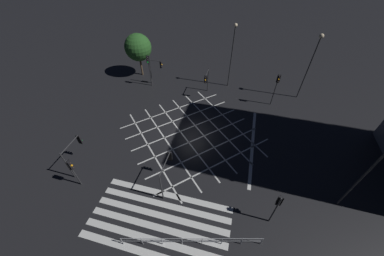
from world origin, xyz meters
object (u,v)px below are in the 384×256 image
traffic_light_se_cross (277,204)px  street_lamp_east (313,56)px  street_tree_far (138,47)px  traffic_light_nw_cross (149,65)px  traffic_light_median_south (167,167)px  traffic_light_sw_main (72,168)px  traffic_light_median_north (207,79)px  traffic_light_sw_cross (75,148)px  traffic_light_ne_cross (277,84)px  street_lamp_far (233,48)px  traffic_light_nw_main (157,67)px

traffic_light_se_cross → street_lamp_east: size_ratio=0.42×
street_tree_far → traffic_light_se_cross: bearing=-44.0°
traffic_light_nw_cross → street_lamp_east: street_lamp_east is taller
traffic_light_median_south → traffic_light_sw_main: bearing=105.3°
traffic_light_nw_cross → traffic_light_se_cross: (15.84, -15.19, -0.68)m
traffic_light_median_north → traffic_light_se_cross: size_ratio=0.98×
traffic_light_median_north → traffic_light_sw_cross: bearing=-31.6°
traffic_light_median_south → traffic_light_sw_cross: (-8.29, -0.16, -0.02)m
traffic_light_ne_cross → street_lamp_far: size_ratio=0.51×
traffic_light_nw_main → traffic_light_median_south: bearing=-65.7°
traffic_light_median_north → traffic_light_nw_main: traffic_light_nw_main is taller
traffic_light_se_cross → street_lamp_east: (3.50, 17.46, 3.19)m
traffic_light_median_south → street_tree_far: bearing=30.8°
traffic_light_se_cross → traffic_light_sw_main: bearing=93.4°
traffic_light_median_south → traffic_light_nw_main: bearing=24.3°
street_lamp_far → traffic_light_sw_cross: bearing=-123.0°
traffic_light_sw_main → traffic_light_nw_cross: bearing=91.0°
traffic_light_sw_cross → traffic_light_sw_main: traffic_light_sw_cross is taller
traffic_light_ne_cross → street_lamp_far: (-5.76, 3.05, 2.38)m
traffic_light_sw_main → street_tree_far: (-2.78, 18.68, 1.78)m
traffic_light_median_south → street_lamp_far: bearing=-9.3°
street_lamp_east → traffic_light_se_cross: bearing=-101.3°
traffic_light_sw_cross → street_tree_far: street_tree_far is taller
traffic_light_se_cross → traffic_light_sw_cross: bearing=87.0°
traffic_light_sw_main → traffic_light_median_north: bearing=64.6°
street_lamp_east → street_tree_far: street_lamp_east is taller
street_lamp_far → traffic_light_median_north: bearing=-128.8°
traffic_light_median_south → traffic_light_sw_cross: 8.29m
traffic_light_median_south → traffic_light_se_cross: size_ratio=0.97×
traffic_light_nw_main → traffic_light_sw_cross: size_ratio=1.11×
street_lamp_far → street_tree_far: bearing=-179.1°
traffic_light_sw_cross → street_tree_far: size_ratio=0.55×
street_tree_far → traffic_light_nw_main: bearing=-29.8°
traffic_light_nw_main → traffic_light_sw_main: 16.81m
traffic_light_nw_cross → traffic_light_ne_cross: 16.01m
street_lamp_east → street_tree_far: 21.89m
traffic_light_ne_cross → street_tree_far: (-18.51, 2.85, 1.14)m
traffic_light_ne_cross → traffic_light_nw_main: bearing=-93.6°
traffic_light_se_cross → street_lamp_east: bearing=-11.3°
street_tree_far → traffic_light_sw_cross: bearing=-84.3°
traffic_light_nw_cross → traffic_light_median_south: 16.02m
traffic_light_median_north → traffic_light_median_south: (-0.30, -13.82, -0.00)m
traffic_light_nw_cross → traffic_light_nw_main: (0.77, 0.68, -0.47)m
traffic_light_sw_cross → traffic_light_sw_main: size_ratio=1.01×
traffic_light_se_cross → traffic_light_ne_cross: 14.91m
traffic_light_nw_main → street_lamp_east: (18.56, 1.59, 2.98)m
traffic_light_median_south → street_tree_far: size_ratio=0.55×
traffic_light_median_north → street_lamp_east: 12.28m
street_lamp_far → traffic_light_se_cross: bearing=-72.7°
traffic_light_nw_cross → street_lamp_far: (10.25, 2.76, 2.24)m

